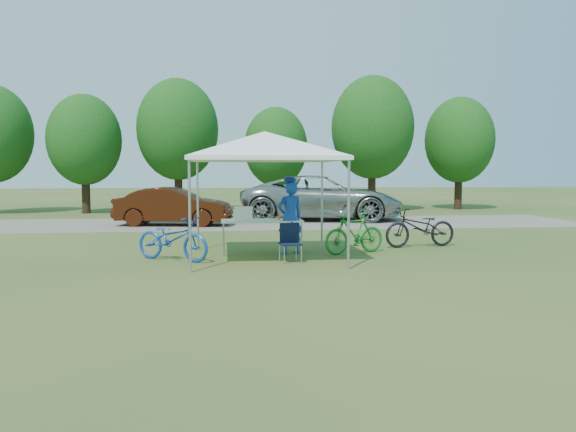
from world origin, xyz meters
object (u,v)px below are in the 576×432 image
at_px(cooler, 243,213).
at_px(bike_blue, 173,239).
at_px(sedan, 174,206).
at_px(bike_dark, 421,227).
at_px(folding_table, 262,222).
at_px(cyclist, 290,218).
at_px(minivan, 321,198).
at_px(folding_chair, 290,239).
at_px(bike_green, 354,233).

distance_m(cooler, bike_blue, 1.82).
bearing_deg(sedan, bike_dark, -123.90).
distance_m(folding_table, cyclist, 0.68).
bearing_deg(minivan, bike_blue, 162.05).
height_order(cyclist, bike_dark, cyclist).
distance_m(folding_chair, minivan, 9.84).
relative_size(bike_blue, minivan, 0.29).
distance_m(bike_green, minivan, 8.62).
distance_m(folding_chair, bike_green, 1.87).
bearing_deg(bike_dark, minivan, 179.05).
distance_m(folding_table, minivan, 8.69).
xyz_separation_m(folding_chair, bike_dark, (3.48, 1.87, 0.02)).
bearing_deg(cyclist, bike_green, 158.26).
height_order(folding_chair, bike_dark, bike_dark).
bearing_deg(minivan, folding_chair, 175.95).
height_order(bike_blue, minivan, minivan).
bearing_deg(sedan, folding_table, -149.52).
relative_size(folding_table, cyclist, 1.13).
bearing_deg(sedan, minivan, -65.18).
bearing_deg(folding_table, cyclist, -21.43).
distance_m(cooler, minivan, 8.84).
relative_size(bike_green, minivan, 0.26).
xyz_separation_m(cooler, minivan, (3.23, 8.23, -0.05)).
height_order(cooler, minivan, minivan).
bearing_deg(cyclist, bike_blue, -2.91).
distance_m(cyclist, minivan, 8.75).
bearing_deg(cyclist, bike_dark, 175.81).
xyz_separation_m(bike_dark, sedan, (-6.59, 6.17, 0.17)).
bearing_deg(bike_dark, folding_chair, -71.39).
bearing_deg(sedan, folding_chair, -149.63).
bearing_deg(bike_green, cooler, -118.81).
bearing_deg(bike_dark, cyclist, -86.48).
bearing_deg(bike_dark, cooler, -92.66).
relative_size(cooler, minivan, 0.07).
bearing_deg(bike_green, bike_dark, 94.75).
bearing_deg(folding_table, sedan, 111.26).
distance_m(cooler, sedan, 7.06).
height_order(folding_chair, bike_blue, bike_blue).
bearing_deg(folding_chair, bike_blue, 159.96).
height_order(bike_blue, bike_dark, bike_dark).
bearing_deg(minivan, sedan, 115.12).
distance_m(bike_blue, bike_dark, 6.09).
relative_size(cooler, sedan, 0.11).
distance_m(cooler, cyclist, 1.08).
bearing_deg(bike_green, folding_table, -120.42).
height_order(bike_dark, minivan, minivan).
height_order(cooler, cyclist, cyclist).
xyz_separation_m(cooler, sedan, (-2.19, 6.71, -0.25)).
distance_m(bike_dark, minivan, 7.78).
bearing_deg(bike_dark, bike_green, -74.16).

